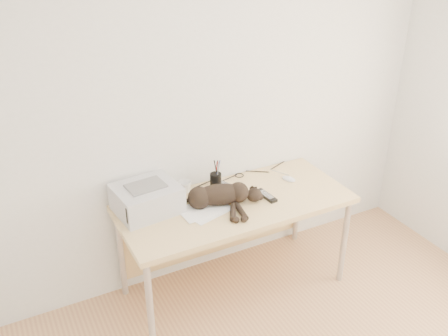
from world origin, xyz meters
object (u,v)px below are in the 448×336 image
pen_cup (216,180)px  mouse (289,178)px  cat (217,196)px  mug (185,187)px  printer (147,198)px  desk (229,212)px

pen_cup → mouse: bearing=-15.0°
cat → pen_cup: pen_cup is taller
mug → pen_cup: (0.22, -0.04, 0.02)m
mouse → mug: bearing=142.4°
cat → mug: 0.29m
printer → mouse: (1.07, -0.08, -0.07)m
desk → mouse: bearing=0.6°
printer → pen_cup: size_ratio=2.09×
cat → desk: bearing=46.0°
mug → cat: bearing=-64.3°
desk → cat: bearing=-151.4°
desk → mouse: 0.52m
desk → printer: 0.62m
printer → mug: printer is taller
desk → mug: bearing=143.2°
pen_cup → mouse: size_ratio=1.90×
printer → pen_cup: bearing=6.8°
desk → mouse: (0.50, 0.01, 0.15)m
cat → mouse: 0.63m
cat → mouse: cat is taller
pen_cup → mouse: (0.53, -0.14, -0.04)m
mouse → printer: bearing=152.0°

